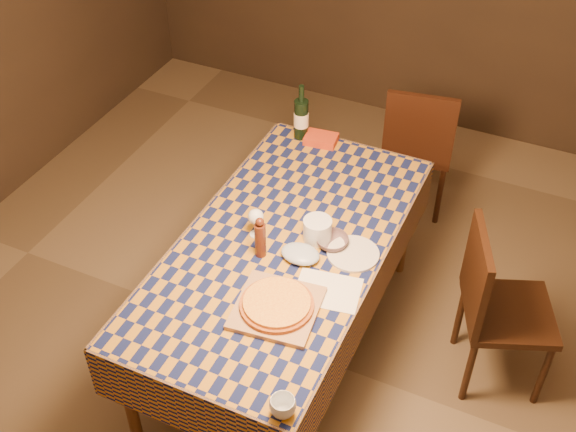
{
  "coord_description": "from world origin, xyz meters",
  "views": [
    {
      "loc": [
        1.07,
        -2.26,
        3.1
      ],
      "look_at": [
        0.0,
        0.05,
        0.9
      ],
      "focal_mm": 45.0,
      "sensor_mm": 36.0,
      "label": 1
    }
  ],
  "objects_px": {
    "chair_far": "(419,143)",
    "pizza": "(277,304)",
    "dining_table": "(284,255)",
    "white_plate": "(353,254)",
    "cutting_board": "(277,308)",
    "wine_bottle": "(301,118)",
    "chair_right": "(494,302)",
    "bowl": "(332,242)"
  },
  "relations": [
    {
      "from": "chair_far",
      "to": "pizza",
      "type": "bearing_deg",
      "value": -93.5
    },
    {
      "from": "dining_table",
      "to": "white_plate",
      "type": "distance_m",
      "value": 0.34
    },
    {
      "from": "dining_table",
      "to": "white_plate",
      "type": "bearing_deg",
      "value": 10.67
    },
    {
      "from": "cutting_board",
      "to": "chair_far",
      "type": "bearing_deg",
      "value": 86.5
    },
    {
      "from": "pizza",
      "to": "wine_bottle",
      "type": "xyz_separation_m",
      "value": [
        -0.44,
        1.24,
        0.09
      ]
    },
    {
      "from": "cutting_board",
      "to": "pizza",
      "type": "height_order",
      "value": "pizza"
    },
    {
      "from": "wine_bottle",
      "to": "chair_right",
      "type": "bearing_deg",
      "value": -23.72
    },
    {
      "from": "cutting_board",
      "to": "chair_right",
      "type": "xyz_separation_m",
      "value": [
        0.83,
        0.68,
        -0.26
      ]
    },
    {
      "from": "chair_right",
      "to": "dining_table",
      "type": "bearing_deg",
      "value": -163.78
    },
    {
      "from": "pizza",
      "to": "wine_bottle",
      "type": "relative_size",
      "value": 1.11
    },
    {
      "from": "bowl",
      "to": "wine_bottle",
      "type": "bearing_deg",
      "value": 123.24
    },
    {
      "from": "dining_table",
      "to": "bowl",
      "type": "xyz_separation_m",
      "value": [
        0.21,
        0.08,
        0.1
      ]
    },
    {
      "from": "white_plate",
      "to": "chair_far",
      "type": "bearing_deg",
      "value": 92.77
    },
    {
      "from": "bowl",
      "to": "wine_bottle",
      "type": "distance_m",
      "value": 0.92
    },
    {
      "from": "chair_right",
      "to": "white_plate",
      "type": "bearing_deg",
      "value": -161.11
    },
    {
      "from": "pizza",
      "to": "bowl",
      "type": "xyz_separation_m",
      "value": [
        0.06,
        0.47,
        -0.01
      ]
    },
    {
      "from": "dining_table",
      "to": "chair_far",
      "type": "height_order",
      "value": "chair_far"
    },
    {
      "from": "dining_table",
      "to": "bowl",
      "type": "relative_size",
      "value": 11.99
    },
    {
      "from": "cutting_board",
      "to": "wine_bottle",
      "type": "bearing_deg",
      "value": 109.48
    },
    {
      "from": "chair_far",
      "to": "chair_right",
      "type": "distance_m",
      "value": 1.34
    },
    {
      "from": "white_plate",
      "to": "chair_right",
      "type": "distance_m",
      "value": 0.74
    },
    {
      "from": "dining_table",
      "to": "bowl",
      "type": "height_order",
      "value": "bowl"
    },
    {
      "from": "cutting_board",
      "to": "chair_far",
      "type": "xyz_separation_m",
      "value": [
        0.11,
        1.81,
        -0.26
      ]
    },
    {
      "from": "cutting_board",
      "to": "bowl",
      "type": "height_order",
      "value": "bowl"
    },
    {
      "from": "white_plate",
      "to": "chair_far",
      "type": "height_order",
      "value": "chair_far"
    },
    {
      "from": "bowl",
      "to": "cutting_board",
      "type": "bearing_deg",
      "value": -97.54
    },
    {
      "from": "cutting_board",
      "to": "pizza",
      "type": "distance_m",
      "value": 0.03
    },
    {
      "from": "pizza",
      "to": "bowl",
      "type": "bearing_deg",
      "value": 82.46
    },
    {
      "from": "wine_bottle",
      "to": "bowl",
      "type": "bearing_deg",
      "value": -56.76
    },
    {
      "from": "cutting_board",
      "to": "bowl",
      "type": "xyz_separation_m",
      "value": [
        0.06,
        0.47,
        0.01
      ]
    },
    {
      "from": "pizza",
      "to": "white_plate",
      "type": "distance_m",
      "value": 0.49
    },
    {
      "from": "dining_table",
      "to": "pizza",
      "type": "relative_size",
      "value": 5.04
    },
    {
      "from": "cutting_board",
      "to": "pizza",
      "type": "xyz_separation_m",
      "value": [
        0.0,
        -0.0,
        0.03
      ]
    },
    {
      "from": "dining_table",
      "to": "pizza",
      "type": "bearing_deg",
      "value": -68.88
    },
    {
      "from": "bowl",
      "to": "chair_far",
      "type": "xyz_separation_m",
      "value": [
        0.05,
        1.33,
        -0.27
      ]
    },
    {
      "from": "dining_table",
      "to": "cutting_board",
      "type": "xyz_separation_m",
      "value": [
        0.15,
        -0.39,
        0.09
      ]
    },
    {
      "from": "dining_table",
      "to": "pizza",
      "type": "height_order",
      "value": "pizza"
    },
    {
      "from": "cutting_board",
      "to": "white_plate",
      "type": "bearing_deg",
      "value": 68.82
    },
    {
      "from": "bowl",
      "to": "white_plate",
      "type": "xyz_separation_m",
      "value": [
        0.11,
        -0.02,
        -0.02
      ]
    },
    {
      "from": "pizza",
      "to": "white_plate",
      "type": "xyz_separation_m",
      "value": [
        0.18,
        0.45,
        -0.03
      ]
    },
    {
      "from": "white_plate",
      "to": "dining_table",
      "type": "bearing_deg",
      "value": -169.33
    },
    {
      "from": "pizza",
      "to": "white_plate",
      "type": "relative_size",
      "value": 1.49
    }
  ]
}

